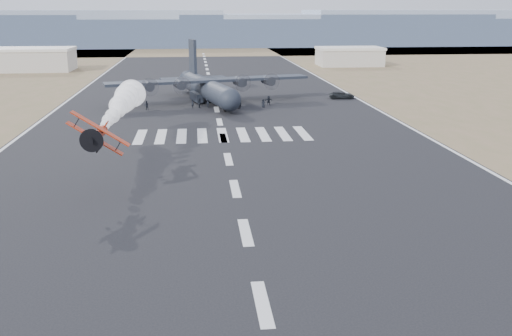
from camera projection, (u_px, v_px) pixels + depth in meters
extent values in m
plane|color=black|center=(262.00, 304.00, 36.13)|extent=(500.00, 500.00, 0.00)
cube|color=olive|center=(202.00, 49.00, 256.24)|extent=(500.00, 80.00, 0.00)
cube|color=#8594AA|center=(66.00, 28.00, 275.98)|extent=(150.00, 50.00, 17.00)
cube|color=#8594AA|center=(201.00, 32.00, 283.19)|extent=(150.00, 50.00, 13.00)
cube|color=#8594AA|center=(329.00, 29.00, 289.59)|extent=(150.00, 50.00, 15.00)
cube|color=#8594AA|center=(452.00, 27.00, 295.99)|extent=(150.00, 50.00, 17.00)
cube|color=#B0A99C|center=(31.00, 60.00, 168.75)|extent=(24.00, 14.00, 6.00)
cube|color=silver|center=(30.00, 49.00, 167.85)|extent=(24.50, 14.50, 0.80)
cube|color=#B0A99C|center=(349.00, 57.00, 183.70)|extent=(20.00, 12.00, 5.20)
cube|color=silver|center=(350.00, 48.00, 182.91)|extent=(20.50, 12.50, 0.80)
cylinder|color=red|center=(98.00, 135.00, 55.79)|extent=(1.06, 5.12, 0.92)
sphere|color=black|center=(98.00, 131.00, 55.89)|extent=(0.71, 0.71, 0.71)
cylinder|color=black|center=(93.00, 140.00, 53.44)|extent=(1.04, 0.64, 1.02)
cylinder|color=black|center=(92.00, 141.00, 53.10)|extent=(2.24, 0.09, 2.24)
cube|color=red|center=(97.00, 139.00, 55.50)|extent=(5.23, 1.17, 3.39)
cube|color=red|center=(96.00, 127.00, 54.87)|extent=(5.40, 1.17, 3.50)
cube|color=red|center=(102.00, 125.00, 57.90)|extent=(0.13, 0.92, 1.02)
cube|color=red|center=(102.00, 130.00, 58.04)|extent=(2.06, 0.77, 0.08)
cylinder|color=black|center=(89.00, 149.00, 55.28)|extent=(0.14, 0.45, 0.45)
cylinder|color=black|center=(106.00, 149.00, 55.40)|extent=(0.14, 0.45, 0.45)
sphere|color=white|center=(103.00, 129.00, 58.24)|extent=(0.71, 0.71, 0.71)
sphere|color=white|center=(107.00, 124.00, 60.58)|extent=(1.04, 1.04, 1.04)
sphere|color=white|center=(111.00, 120.00, 62.91)|extent=(1.37, 1.37, 1.37)
sphere|color=white|center=(114.00, 115.00, 65.25)|extent=(1.69, 1.69, 1.69)
sphere|color=white|center=(117.00, 111.00, 67.59)|extent=(2.02, 2.02, 2.02)
sphere|color=white|center=(120.00, 108.00, 69.93)|extent=(2.34, 2.34, 2.34)
sphere|color=white|center=(123.00, 104.00, 72.27)|extent=(2.67, 2.67, 2.67)
sphere|color=white|center=(126.00, 101.00, 74.61)|extent=(3.00, 3.00, 3.00)
sphere|color=white|center=(129.00, 98.00, 76.95)|extent=(3.32, 3.32, 3.32)
sphere|color=white|center=(131.00, 95.00, 79.29)|extent=(3.65, 3.65, 3.65)
sphere|color=white|center=(133.00, 92.00, 81.62)|extent=(3.97, 3.97, 3.97)
cylinder|color=black|center=(208.00, 89.00, 112.12)|extent=(10.63, 28.21, 4.01)
sphere|color=black|center=(230.00, 100.00, 99.43)|extent=(4.01, 4.01, 4.01)
cone|color=black|center=(191.00, 81.00, 124.81)|extent=(5.34, 6.80, 4.01)
cube|color=black|center=(209.00, 80.00, 110.70)|extent=(39.93, 13.71, 0.50)
cylinder|color=black|center=(148.00, 86.00, 106.42)|extent=(2.67, 4.13, 1.80)
cylinder|color=#3F3F44|center=(150.00, 87.00, 104.60)|extent=(3.32, 0.87, 3.41)
cylinder|color=black|center=(180.00, 84.00, 108.40)|extent=(2.67, 4.13, 1.80)
cylinder|color=#3F3F44|center=(182.00, 86.00, 106.59)|extent=(3.32, 0.87, 3.41)
cylinder|color=black|center=(240.00, 82.00, 112.36)|extent=(2.67, 4.13, 1.80)
cylinder|color=#3F3F44|center=(243.00, 83.00, 110.55)|extent=(3.32, 0.87, 3.41)
cylinder|color=black|center=(268.00, 80.00, 114.34)|extent=(2.67, 4.13, 1.80)
cylinder|color=#3F3F44|center=(272.00, 82.00, 112.53)|extent=(3.32, 0.87, 3.41)
cube|color=black|center=(193.00, 59.00, 121.64)|extent=(1.67, 4.52, 8.02)
cube|color=black|center=(193.00, 78.00, 123.23)|extent=(14.34, 6.29, 0.35)
cube|color=black|center=(196.00, 97.00, 112.71)|extent=(2.61, 6.13, 1.60)
cylinder|color=black|center=(196.00, 100.00, 112.86)|extent=(0.75, 1.19, 1.10)
cube|color=black|center=(218.00, 96.00, 114.16)|extent=(2.61, 6.13, 1.60)
cylinder|color=black|center=(218.00, 98.00, 114.31)|extent=(0.75, 1.19, 1.10)
cylinder|color=black|center=(225.00, 109.00, 102.73)|extent=(0.61, 0.97, 0.90)
imported|color=black|center=(342.00, 95.00, 117.41)|extent=(5.33, 2.76, 1.44)
imported|color=black|center=(240.00, 104.00, 106.59)|extent=(0.59, 0.67, 1.57)
imported|color=black|center=(200.00, 103.00, 106.54)|extent=(0.75, 0.99, 1.82)
imported|color=black|center=(207.00, 103.00, 106.92)|extent=(0.94, 1.18, 1.66)
imported|color=black|center=(239.00, 104.00, 105.74)|extent=(1.06, 0.92, 1.62)
imported|color=black|center=(263.00, 103.00, 106.91)|extent=(0.86, 0.64, 1.57)
imported|color=black|center=(269.00, 100.00, 109.62)|extent=(1.68, 0.74, 1.75)
imported|color=black|center=(193.00, 104.00, 106.30)|extent=(0.72, 0.74, 1.56)
imported|color=black|center=(146.00, 105.00, 104.63)|extent=(0.91, 0.72, 1.62)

